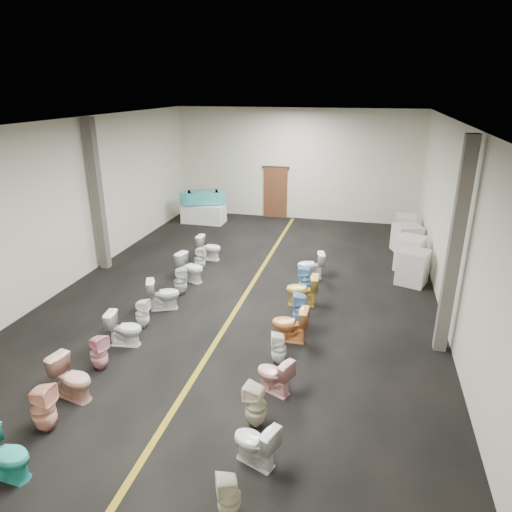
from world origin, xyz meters
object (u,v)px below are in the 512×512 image
object	(u,v)px
bathtub	(203,197)
toilet_right_0	(229,496)
toilet_right_1	(255,443)
toilet_right_2	(256,405)
toilet_right_7	(302,290)
toilet_left_3	(99,352)
appliance_crate_b	(410,253)
appliance_crate_d	(405,229)
toilet_left_5	(142,313)
toilet_right_8	(305,279)
appliance_crate_c	(407,239)
toilet_right_3	(274,375)
toilet_left_8	(191,268)
appliance_crate_a	(413,267)
toilet_left_6	(164,294)
toilet_left_2	(72,378)
toilet_left_9	(200,259)
display_table	(204,213)
toilet_right_6	(301,309)
toilet_left_0	(6,454)
toilet_left_10	(209,248)
toilet_left_1	(43,408)
toilet_right_4	(279,348)
toilet_right_9	(311,265)
toilet_left_7	(180,281)
toilet_left_4	(125,329)
toilet_right_5	(290,324)

from	to	relation	value
bathtub	toilet_right_0	bearing A→B (deg)	-91.89
toilet_right_1	toilet_right_2	distance (m)	0.81
toilet_right_7	toilet_left_3	bearing A→B (deg)	-46.33
appliance_crate_b	appliance_crate_d	xyz separation A→B (m)	(0.00, 2.71, -0.03)
toilet_left_5	toilet_right_0	world-z (taller)	toilet_left_5
toilet_right_7	toilet_right_0	bearing A→B (deg)	-3.84
bathtub	toilet_right_8	distance (m)	7.66
appliance_crate_b	appliance_crate_c	bearing A→B (deg)	90.00
toilet_left_3	toilet_right_3	distance (m)	3.51
bathtub	appliance_crate_c	bearing A→B (deg)	-35.36
toilet_left_8	toilet_right_3	xyz separation A→B (m)	(3.36, -4.41, -0.05)
appliance_crate_a	toilet_left_6	size ratio (longest dim) A/B	1.21
toilet_left_6	toilet_right_0	bearing A→B (deg)	-171.65
appliance_crate_c	toilet_left_2	size ratio (longest dim) A/B	1.14
appliance_crate_c	toilet_left_9	bearing A→B (deg)	-152.41
appliance_crate_a	toilet_left_8	bearing A→B (deg)	-167.56
appliance_crate_d	toilet_right_1	xyz separation A→B (m)	(-2.73, -11.31, -0.13)
display_table	toilet_right_6	bearing A→B (deg)	-55.70
display_table	toilet_left_0	distance (m)	13.15
toilet_right_6	toilet_left_2	bearing A→B (deg)	-53.67
toilet_left_10	toilet_right_3	distance (m)	7.09
display_table	toilet_left_9	distance (m)	5.21
toilet_left_1	toilet_right_0	size ratio (longest dim) A/B	1.25
toilet_right_4	toilet_left_2	bearing A→B (deg)	-73.09
toilet_left_10	toilet_right_4	bearing A→B (deg)	-144.75
toilet_right_9	toilet_left_8	bearing A→B (deg)	-87.16
bathtub	toilet_left_5	size ratio (longest dim) A/B	2.51
appliance_crate_c	toilet_right_6	world-z (taller)	appliance_crate_c
toilet_left_2	toilet_left_6	xyz separation A→B (m)	(0.09, 3.64, -0.00)
toilet_right_1	toilet_right_8	distance (m)	6.19
display_table	toilet_right_7	bearing A→B (deg)	-52.35
toilet_left_3	toilet_left_7	xyz separation A→B (m)	(0.20, 3.65, 0.01)
appliance_crate_d	toilet_left_0	world-z (taller)	appliance_crate_d
toilet_left_8	display_table	bearing A→B (deg)	31.52
appliance_crate_b	toilet_right_1	world-z (taller)	appliance_crate_b
toilet_left_4	toilet_left_0	bearing A→B (deg)	175.20
toilet_left_1	toilet_left_3	distance (m)	1.75
toilet_left_1	toilet_left_9	world-z (taller)	toilet_left_1
appliance_crate_b	toilet_right_7	size ratio (longest dim) A/B	1.25
toilet_left_3	toilet_right_6	distance (m)	4.53
appliance_crate_a	toilet_left_4	bearing A→B (deg)	-141.84
toilet_left_9	toilet_right_0	distance (m)	8.65
toilet_left_2	toilet_left_9	xyz separation A→B (m)	(0.07, 6.30, -0.03)
toilet_right_2	toilet_right_5	size ratio (longest dim) A/B	0.96
toilet_left_1	toilet_right_7	bearing A→B (deg)	-34.54
toilet_left_2	toilet_left_6	size ratio (longest dim) A/B	1.00
appliance_crate_d	toilet_left_3	bearing A→B (deg)	-123.04
toilet_right_5	toilet_right_9	bearing A→B (deg)	-179.91
toilet_left_3	toilet_right_7	distance (m)	5.14
toilet_left_3	toilet_right_8	xyz separation A→B (m)	(3.44, 4.59, 0.00)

